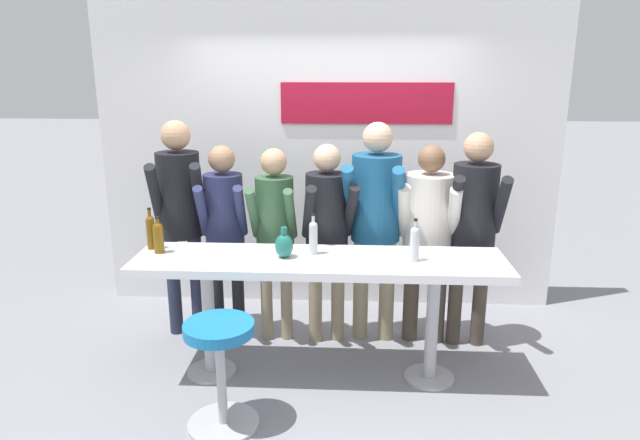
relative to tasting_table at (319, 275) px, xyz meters
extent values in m
plane|color=gray|center=(0.00, 0.00, -0.79)|extent=(40.00, 40.00, 0.00)
cube|color=white|center=(0.00, 1.45, 0.60)|extent=(4.20, 0.10, 2.79)
cube|color=#B2142D|center=(0.34, 1.39, 1.10)|extent=(1.52, 0.02, 0.36)
cube|color=white|center=(0.00, 0.00, 0.10)|extent=(2.60, 0.62, 0.06)
cylinder|color=#B2B2B7|center=(-0.81, 0.00, -0.34)|extent=(0.09, 0.09, 0.86)
cylinder|color=#B2B2B7|center=(-0.81, 0.00, -0.78)|extent=(0.36, 0.36, 0.02)
cylinder|color=#B2B2B7|center=(0.81, 0.00, -0.34)|extent=(0.09, 0.09, 0.86)
cylinder|color=#B2B2B7|center=(0.81, 0.00, -0.78)|extent=(0.36, 0.36, 0.02)
cylinder|color=#B2B2B7|center=(-0.58, -0.63, -0.78)|extent=(0.46, 0.46, 0.02)
cylinder|color=#B2B2B7|center=(-0.58, -0.63, -0.45)|extent=(0.06, 0.06, 0.65)
cylinder|color=#1972B2|center=(-0.58, -0.63, -0.12)|extent=(0.43, 0.43, 0.07)
cylinder|color=#23283D|center=(-1.27, 0.65, -0.36)|extent=(0.11, 0.11, 0.87)
cylinder|color=#23283D|center=(-1.08, 0.68, -0.36)|extent=(0.11, 0.11, 0.87)
cylinder|color=black|center=(-1.17, 0.67, 0.42)|extent=(0.40, 0.40, 0.69)
sphere|color=tan|center=(-1.17, 0.67, 0.90)|extent=(0.24, 0.24, 0.24)
cylinder|color=black|center=(-1.30, 0.47, 0.47)|extent=(0.16, 0.41, 0.53)
cylinder|color=black|center=(-0.98, 0.53, 0.47)|extent=(0.16, 0.41, 0.53)
cylinder|color=black|center=(-0.88, 0.59, -0.40)|extent=(0.10, 0.10, 0.78)
cylinder|color=black|center=(-0.71, 0.61, -0.40)|extent=(0.10, 0.10, 0.78)
cylinder|color=#23284C|center=(-0.80, 0.60, 0.29)|extent=(0.34, 0.34, 0.62)
sphere|color=#9E7556|center=(-0.80, 0.60, 0.72)|extent=(0.21, 0.21, 0.21)
cylinder|color=#23284C|center=(-0.93, 0.44, 0.34)|extent=(0.11, 0.37, 0.47)
cylinder|color=#23284C|center=(-0.64, 0.47, 0.34)|extent=(0.11, 0.37, 0.47)
cylinder|color=gray|center=(-0.47, 0.60, -0.41)|extent=(0.10, 0.10, 0.77)
cylinder|color=gray|center=(-0.31, 0.59, -0.41)|extent=(0.10, 0.10, 0.77)
cylinder|color=#335638|center=(-0.39, 0.60, 0.28)|extent=(0.31, 0.31, 0.61)
sphere|color=tan|center=(-0.39, 0.60, 0.71)|extent=(0.21, 0.21, 0.21)
cylinder|color=#335638|center=(-0.53, 0.45, 0.33)|extent=(0.08, 0.36, 0.47)
cylinder|color=#335638|center=(-0.25, 0.45, 0.33)|extent=(0.08, 0.36, 0.47)
cylinder|color=gray|center=(-0.06, 0.57, -0.40)|extent=(0.11, 0.11, 0.79)
cylinder|color=gray|center=(0.12, 0.60, -0.40)|extent=(0.11, 0.11, 0.79)
cylinder|color=black|center=(0.03, 0.59, 0.31)|extent=(0.40, 0.40, 0.62)
sphere|color=#D6AD89|center=(0.03, 0.59, 0.74)|extent=(0.21, 0.21, 0.21)
cylinder|color=black|center=(-0.10, 0.41, 0.35)|extent=(0.15, 0.38, 0.48)
cylinder|color=black|center=(0.21, 0.47, 0.35)|extent=(0.15, 0.38, 0.48)
cylinder|color=gray|center=(0.31, 0.66, -0.36)|extent=(0.13, 0.13, 0.87)
cylinder|color=gray|center=(0.52, 0.63, -0.36)|extent=(0.13, 0.13, 0.87)
cylinder|color=#19517A|center=(0.42, 0.65, 0.42)|extent=(0.44, 0.44, 0.69)
sphere|color=#D6AD89|center=(0.42, 0.65, 0.89)|extent=(0.23, 0.23, 0.23)
cylinder|color=#19517A|center=(0.21, 0.51, 0.47)|extent=(0.15, 0.42, 0.53)
cylinder|color=#19517A|center=(0.58, 0.46, 0.47)|extent=(0.15, 0.42, 0.53)
cylinder|color=#473D33|center=(0.72, 0.64, -0.40)|extent=(0.13, 0.13, 0.78)
cylinder|color=#473D33|center=(0.94, 0.61, -0.40)|extent=(0.13, 0.13, 0.78)
cylinder|color=beige|center=(0.83, 0.63, 0.30)|extent=(0.45, 0.45, 0.62)
sphere|color=brown|center=(0.83, 0.63, 0.73)|extent=(0.21, 0.21, 0.21)
cylinder|color=beige|center=(0.63, 0.50, 0.35)|extent=(0.15, 0.39, 0.49)
cylinder|color=beige|center=(1.00, 0.45, 0.35)|extent=(0.15, 0.39, 0.49)
cylinder|color=#473D33|center=(1.08, 0.59, -0.38)|extent=(0.11, 0.11, 0.84)
cylinder|color=#473D33|center=(1.27, 0.58, -0.38)|extent=(0.11, 0.11, 0.84)
cylinder|color=black|center=(1.17, 0.58, 0.37)|extent=(0.37, 0.37, 0.66)
sphere|color=tan|center=(1.17, 0.58, 0.83)|extent=(0.23, 0.23, 0.23)
cylinder|color=black|center=(1.00, 0.43, 0.42)|extent=(0.11, 0.40, 0.51)
cylinder|color=black|center=(1.33, 0.41, 0.42)|extent=(0.11, 0.40, 0.51)
cylinder|color=brown|center=(-1.15, 0.05, 0.22)|extent=(0.07, 0.07, 0.19)
sphere|color=brown|center=(-1.15, 0.05, 0.32)|extent=(0.07, 0.07, 0.07)
cylinder|color=brown|center=(-1.15, 0.05, 0.35)|extent=(0.03, 0.03, 0.07)
cylinder|color=black|center=(-1.15, 0.05, 0.39)|extent=(0.03, 0.03, 0.01)
cylinder|color=#B7BCC1|center=(-0.05, 0.08, 0.23)|extent=(0.06, 0.06, 0.21)
sphere|color=#B7BCC1|center=(-0.05, 0.08, 0.34)|extent=(0.06, 0.06, 0.06)
cylinder|color=#B7BCC1|center=(-0.05, 0.08, 0.38)|extent=(0.02, 0.02, 0.07)
cylinder|color=black|center=(-0.05, 0.08, 0.42)|extent=(0.03, 0.03, 0.02)
cylinder|color=#B7BCC1|center=(0.65, -0.03, 0.24)|extent=(0.07, 0.07, 0.21)
sphere|color=#B7BCC1|center=(0.65, -0.03, 0.34)|extent=(0.07, 0.07, 0.07)
cylinder|color=#B7BCC1|center=(0.65, -0.03, 0.38)|extent=(0.03, 0.03, 0.07)
cylinder|color=black|center=(0.65, -0.03, 0.42)|extent=(0.03, 0.03, 0.02)
cylinder|color=brown|center=(-1.24, 0.14, 0.24)|extent=(0.06, 0.06, 0.22)
sphere|color=brown|center=(-1.24, 0.14, 0.35)|extent=(0.06, 0.06, 0.06)
cylinder|color=brown|center=(-1.24, 0.14, 0.38)|extent=(0.02, 0.02, 0.08)
cylinder|color=black|center=(-1.24, 0.14, 0.43)|extent=(0.03, 0.03, 0.02)
ellipsoid|color=#1E665B|center=(-0.25, 0.00, 0.21)|extent=(0.13, 0.13, 0.17)
cylinder|color=#1E665B|center=(-0.25, 0.00, 0.32)|extent=(0.04, 0.04, 0.05)
camera|label=1|loc=(0.21, -3.77, 1.44)|focal=32.00mm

